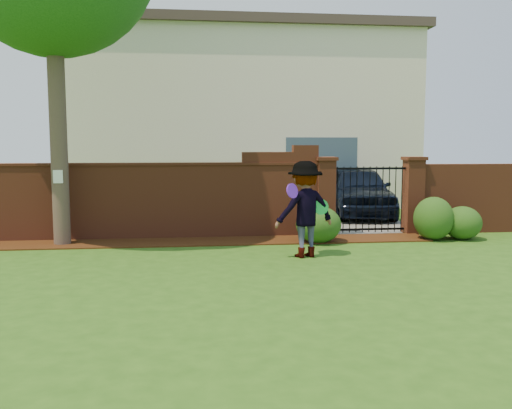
{
  "coord_description": "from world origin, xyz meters",
  "views": [
    {
      "loc": [
        -0.81,
        -8.99,
        2.2
      ],
      "look_at": [
        0.42,
        1.4,
        1.05
      ],
      "focal_mm": 39.04,
      "sensor_mm": 36.0,
      "label": 1
    }
  ],
  "objects": [
    {
      "name": "shrub_right",
      "position": [
        5.39,
        3.01,
        0.38
      ],
      "size": [
        0.87,
        0.87,
        0.77
      ],
      "primitive_type": "ellipsoid",
      "color": "#174314",
      "rests_on": "ground"
    },
    {
      "name": "ground",
      "position": [
        0.0,
        0.0,
        -0.01
      ],
      "size": [
        80.0,
        80.0,
        0.01
      ],
      "primitive_type": "cube",
      "color": "#2A5415",
      "rests_on": "ground"
    },
    {
      "name": "frisbee_green",
      "position": [
        1.69,
        1.46,
        0.98
      ],
      "size": [
        0.31,
        0.11,
        0.3
      ],
      "primitive_type": "cylinder",
      "rotation": [
        1.43,
        0.0,
        0.13
      ],
      "color": "green",
      "rests_on": "man"
    },
    {
      "name": "brick_wall",
      "position": [
        -2.01,
        4.0,
        0.93
      ],
      "size": [
        8.7,
        0.31,
        2.16
      ],
      "color": "brown",
      "rests_on": "ground"
    },
    {
      "name": "paper_notice",
      "position": [
        -3.6,
        3.21,
        1.5
      ],
      "size": [
        0.2,
        0.01,
        0.28
      ],
      "primitive_type": "cube",
      "color": "white",
      "rests_on": "tree"
    },
    {
      "name": "iron_gate",
      "position": [
        3.5,
        4.0,
        0.85
      ],
      "size": [
        1.78,
        0.03,
        1.6
      ],
      "color": "black",
      "rests_on": "ground"
    },
    {
      "name": "shrub_middle",
      "position": [
        4.69,
        3.02,
        0.5
      ],
      "size": [
        0.9,
        0.9,
        0.99
      ],
      "primitive_type": "ellipsoid",
      "color": "#174314",
      "rests_on": "ground"
    },
    {
      "name": "car",
      "position": [
        4.25,
        7.26,
        0.76
      ],
      "size": [
        2.34,
        4.67,
        1.53
      ],
      "primitive_type": "imported",
      "rotation": [
        0.0,
        0.0,
        -0.12
      ],
      "color": "black",
      "rests_on": "ground"
    },
    {
      "name": "pillar_right",
      "position": [
        4.6,
        4.0,
        0.96
      ],
      "size": [
        0.5,
        0.5,
        1.88
      ],
      "color": "brown",
      "rests_on": "ground"
    },
    {
      "name": "pillar_left",
      "position": [
        2.4,
        4.0,
        0.96
      ],
      "size": [
        0.5,
        0.5,
        1.88
      ],
      "color": "brown",
      "rests_on": "ground"
    },
    {
      "name": "mulch_bed",
      "position": [
        -0.95,
        3.34,
        0.01
      ],
      "size": [
        11.1,
        1.08,
        0.03
      ],
      "primitive_type": "cube",
      "color": "#331909",
      "rests_on": "ground"
    },
    {
      "name": "brick_wall_return",
      "position": [
        6.6,
        4.0,
        0.85
      ],
      "size": [
        4.0,
        0.25,
        1.7
      ],
      "primitive_type": "cube",
      "color": "brown",
      "rests_on": "ground"
    },
    {
      "name": "frisbee_purple",
      "position": [
        1.08,
        1.2,
        1.32
      ],
      "size": [
        0.28,
        0.24,
        0.28
      ],
      "primitive_type": "cylinder",
      "rotation": [
        1.36,
        0.0,
        0.65
      ],
      "color": "#6B21D2",
      "rests_on": "man"
    },
    {
      "name": "man",
      "position": [
        1.39,
        1.47,
        0.93
      ],
      "size": [
        1.35,
        0.98,
        1.87
      ],
      "primitive_type": "imported",
      "rotation": [
        0.0,
        0.0,
        3.4
      ],
      "color": "gray",
      "rests_on": "ground"
    },
    {
      "name": "house",
      "position": [
        1.0,
        12.0,
        3.16
      ],
      "size": [
        12.4,
        6.4,
        6.3
      ],
      "color": "#F0E5C9",
      "rests_on": "ground"
    },
    {
      "name": "shrub_left",
      "position": [
        2.0,
        2.97,
        0.41
      ],
      "size": [
        1.01,
        1.01,
        0.82
      ],
      "primitive_type": "ellipsoid",
      "color": "#174314",
      "rests_on": "ground"
    },
    {
      "name": "driveway",
      "position": [
        3.5,
        8.0,
        0.01
      ],
      "size": [
        3.2,
        8.0,
        0.01
      ],
      "primitive_type": "cube",
      "color": "slate",
      "rests_on": "ground"
    }
  ]
}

